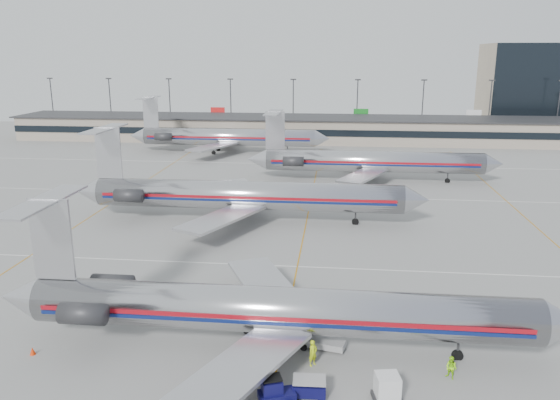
# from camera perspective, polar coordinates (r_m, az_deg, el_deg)

# --- Properties ---
(ground) EXTENTS (260.00, 260.00, 0.00)m
(ground) POSITION_cam_1_polar(r_m,az_deg,el_deg) (49.28, 0.93, -11.28)
(ground) COLOR gray
(ground) RESTS_ON ground
(apron_markings) EXTENTS (160.00, 0.15, 0.02)m
(apron_markings) POSITION_cam_1_polar(r_m,az_deg,el_deg) (58.39, 1.82, -6.95)
(apron_markings) COLOR silver
(apron_markings) RESTS_ON ground
(terminal) EXTENTS (162.00, 17.00, 6.25)m
(terminal) POSITION_cam_1_polar(r_m,az_deg,el_deg) (143.29, 4.52, 7.42)
(terminal) COLOR gray
(terminal) RESTS_ON ground
(light_mast_row) EXTENTS (163.60, 0.40, 15.28)m
(light_mast_row) POSITION_cam_1_polar(r_m,az_deg,el_deg) (156.65, 4.72, 10.05)
(light_mast_row) COLOR #38383D
(light_mast_row) RESTS_ON ground
(distant_building) EXTENTS (30.00, 20.00, 25.00)m
(distant_building) POSITION_cam_1_polar(r_m,az_deg,el_deg) (181.82, 25.19, 10.62)
(distant_building) COLOR tan
(distant_building) RESTS_ON ground
(jet_foreground) EXTENTS (44.03, 25.92, 11.52)m
(jet_foreground) POSITION_cam_1_polar(r_m,az_deg,el_deg) (41.67, -1.30, -11.31)
(jet_foreground) COLOR #B8B8BC
(jet_foreground) RESTS_ON ground
(jet_second_row) EXTENTS (47.95, 28.23, 12.55)m
(jet_second_row) POSITION_cam_1_polar(r_m,az_deg,el_deg) (73.15, -4.14, 0.54)
(jet_second_row) COLOR #B8B8BC
(jet_second_row) RESTS_ON ground
(jet_third_row) EXTENTS (44.79, 27.55, 12.25)m
(jet_third_row) POSITION_cam_1_polar(r_m,az_deg,el_deg) (97.94, 9.17, 4.02)
(jet_third_row) COLOR #B8B8BC
(jet_third_row) RESTS_ON ground
(jet_back_row) EXTENTS (46.26, 28.45, 12.65)m
(jet_back_row) POSITION_cam_1_polar(r_m,az_deg,el_deg) (125.86, -5.81, 6.59)
(jet_back_row) COLOR #B8B8BC
(jet_back_row) RESTS_ON ground
(tug_center) EXTENTS (2.61, 1.88, 1.91)m
(tug_center) POSITION_cam_1_polar(r_m,az_deg,el_deg) (37.05, -0.57, -19.40)
(tug_center) COLOR #0B0B3D
(tug_center) RESTS_ON ground
(cart_inner) EXTENTS (2.20, 1.55, 1.22)m
(cart_inner) POSITION_cam_1_polar(r_m,az_deg,el_deg) (37.92, 3.07, -18.93)
(cart_inner) COLOR #0B0B3D
(cart_inner) RESTS_ON ground
(uld_container) EXTENTS (2.03, 1.79, 1.90)m
(uld_container) POSITION_cam_1_polar(r_m,az_deg,el_deg) (37.85, 11.14, -18.73)
(uld_container) COLOR #2D2D30
(uld_container) RESTS_ON ground
(belt_loader) EXTENTS (4.43, 2.12, 2.27)m
(belt_loader) POSITION_cam_1_polar(r_m,az_deg,el_deg) (43.19, 4.46, -14.45)
(belt_loader) COLOR gray
(belt_loader) RESTS_ON ground
(ramp_worker_near) EXTENTS (0.83, 0.84, 1.96)m
(ramp_worker_near) POSITION_cam_1_polar(r_m,az_deg,el_deg) (40.88, 3.46, -15.66)
(ramp_worker_near) COLOR #CBE815
(ramp_worker_near) RESTS_ON ground
(ramp_worker_far) EXTENTS (1.03, 1.01, 1.67)m
(ramp_worker_far) POSITION_cam_1_polar(r_m,az_deg,el_deg) (41.17, 17.46, -16.39)
(ramp_worker_far) COLOR #9DF216
(ramp_worker_far) RESTS_ON ground
(cone_left) EXTENTS (0.53, 0.53, 0.59)m
(cone_left) POSITION_cam_1_polar(r_m,az_deg,el_deg) (46.29, -24.45, -14.16)
(cone_left) COLOR red
(cone_left) RESTS_ON ground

